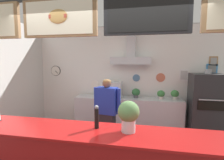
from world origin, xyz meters
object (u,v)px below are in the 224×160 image
(shop_worker, at_px, (107,114))
(basil_vase, at_px, (129,115))
(pepper_grinder, at_px, (97,117))
(pizza_oven, at_px, (206,108))
(potted_sage, at_px, (161,94))
(espresso_machine, at_px, (113,90))
(potted_rosemary, at_px, (136,93))
(potted_basil, at_px, (175,94))

(shop_worker, bearing_deg, basil_vase, 123.12)
(basil_vase, height_order, pepper_grinder, basil_vase)
(pizza_oven, bearing_deg, potted_sage, 167.67)
(shop_worker, distance_m, espresso_machine, 1.26)
(potted_rosemary, bearing_deg, pizza_oven, -9.68)
(espresso_machine, xyz_separation_m, potted_rosemary, (0.62, 0.06, -0.07))
(potted_sage, bearing_deg, pizza_oven, -12.33)
(potted_sage, distance_m, potted_rosemary, 0.64)
(shop_worker, bearing_deg, potted_sage, -123.12)
(potted_sage, height_order, pepper_grinder, pepper_grinder)
(potted_sage, xyz_separation_m, basil_vase, (-0.56, -2.56, 0.21))
(potted_basil, relative_size, basil_vase, 0.65)
(basil_vase, relative_size, pepper_grinder, 1.27)
(espresso_machine, height_order, potted_sage, espresso_machine)
(pizza_oven, relative_size, potted_basil, 6.94)
(pizza_oven, relative_size, espresso_machine, 3.44)
(espresso_machine, relative_size, potted_rosemary, 1.96)
(basil_vase, bearing_deg, potted_basil, 70.79)
(pizza_oven, xyz_separation_m, potted_sage, (-1.01, 0.22, 0.23))
(pizza_oven, distance_m, potted_basil, 0.76)
(potted_sage, bearing_deg, shop_worker, -133.05)
(potted_sage, height_order, potted_basil, potted_basil)
(potted_rosemary, xyz_separation_m, potted_basil, (0.98, -0.01, -0.00))
(pizza_oven, relative_size, shop_worker, 1.11)
(potted_sage, bearing_deg, potted_rosemary, 174.60)
(potted_rosemary, bearing_deg, shop_worker, -111.26)
(shop_worker, xyz_separation_m, potted_basil, (1.48, 1.26, 0.23))
(pizza_oven, distance_m, shop_worker, 2.37)
(shop_worker, distance_m, pepper_grinder, 1.38)
(shop_worker, relative_size, pepper_grinder, 5.18)
(pizza_oven, xyz_separation_m, espresso_machine, (-2.27, 0.22, 0.31))
(shop_worker, height_order, potted_basil, shop_worker)
(potted_sage, xyz_separation_m, pepper_grinder, (-0.97, -2.53, 0.16))
(shop_worker, bearing_deg, pizza_oven, -145.19)
(espresso_machine, relative_size, basil_vase, 1.32)
(potted_basil, distance_m, pepper_grinder, 2.90)
(shop_worker, relative_size, potted_rosemary, 6.08)
(pizza_oven, height_order, potted_basil, pizza_oven)
(potted_basil, bearing_deg, espresso_machine, -178.22)
(potted_sage, relative_size, potted_basil, 0.95)
(potted_basil, height_order, basil_vase, basil_vase)
(pizza_oven, height_order, pepper_grinder, pizza_oven)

